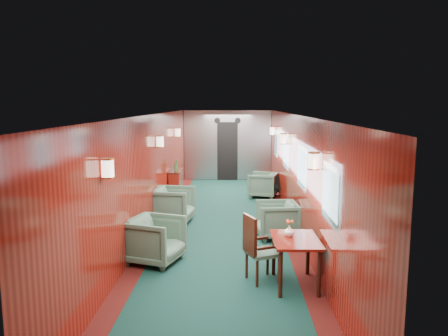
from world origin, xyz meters
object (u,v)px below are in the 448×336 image
Objects in this scene: dining_table at (296,246)px; armchair_right_far at (263,185)px; armchair_right_near at (277,220)px; credenza at (176,185)px; armchair_left_far at (173,205)px; side_chair at (257,246)px; armchair_left_near at (155,240)px.

dining_table reaches higher than armchair_right_far.
dining_table is 1.21× the size of armchair_right_near.
credenza reaches higher than armchair_left_far.
side_chair reaches higher than armchair_right_far.
armchair_right_near is at bearing -107.79° from armchair_left_far.
armchair_left_far is (-1.70, 3.24, -0.16)m from side_chair.
armchair_right_near is 1.03× the size of armchair_right_far.
credenza is 4.03m from armchair_right_near.
armchair_left_near is at bearing -7.36° from armchair_right_far.
side_chair is at bearing 10.38° from armchair_right_far.
armchair_left_near is 2.58m from armchair_right_near.
armchair_left_far is at bearing 94.29° from side_chair.
armchair_left_far is 3.47m from armchair_right_far.
credenza reaches higher than side_chair.
armchair_right_far is at bearing 176.02° from armchair_right_near.
armchair_left_far is (-0.05, 2.48, 0.01)m from armchair_left_near.
armchair_left_near is 5.60m from armchair_right_far.
armchair_left_near is (0.27, -4.63, -0.05)m from credenza.
armchair_right_near is at bearing 89.77° from dining_table.
armchair_right_far is at bearing 89.43° from dining_table.
armchair_right_near reaches higher than armchair_right_far.
armchair_left_near is (-2.20, 0.89, -0.21)m from dining_table.
side_chair reaches higher than dining_table.
side_chair is 1.17× the size of armchair_left_far.
armchair_right_near is at bearing 15.43° from armchair_right_far.
side_chair is at bearing -17.61° from armchair_right_near.
armchair_left_far is 2.45m from armchair_right_near.
armchair_left_near is 1.10× the size of armchair_right_far.
armchair_left_near is at bearing -61.39° from armchair_right_near.
side_chair reaches higher than armchair_left_near.
armchair_left_far is at bearing 122.41° from dining_table.
credenza is 2.45m from armchair_right_far.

